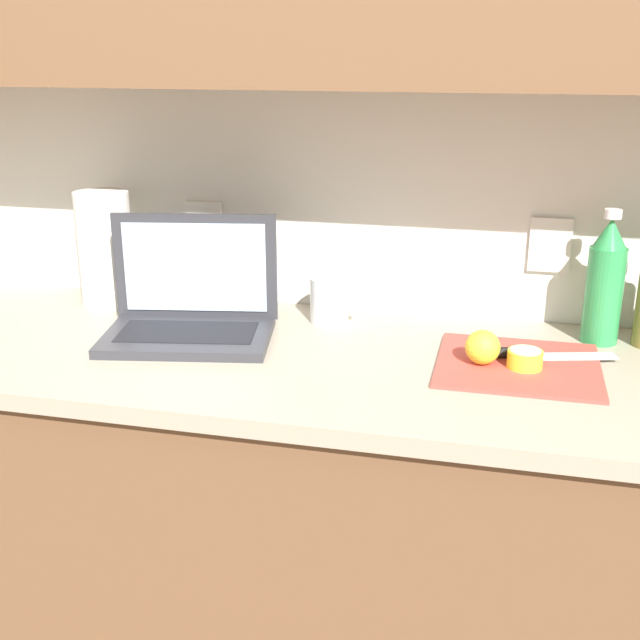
% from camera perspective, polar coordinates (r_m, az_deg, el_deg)
% --- Properties ---
extents(wall_back, '(5.20, 0.38, 2.60)m').
position_cam_1_polar(wall_back, '(1.80, -3.79, 20.81)').
color(wall_back, white).
rests_on(wall_back, ground_plane).
extents(counter_unit, '(2.07, 0.64, 0.90)m').
position_cam_1_polar(counter_unit, '(1.88, -5.91, -14.51)').
color(counter_unit, brown).
rests_on(counter_unit, ground_plane).
extents(laptop, '(0.39, 0.30, 0.25)m').
position_cam_1_polar(laptop, '(1.75, -9.17, 0.87)').
color(laptop, '#333338').
rests_on(laptop, counter_unit).
extents(cutting_board, '(0.31, 0.29, 0.01)m').
position_cam_1_polar(cutting_board, '(1.61, 13.91, -3.15)').
color(cutting_board, '#D1473D').
rests_on(cutting_board, counter_unit).
extents(knife, '(0.28, 0.10, 0.02)m').
position_cam_1_polar(knife, '(1.64, 14.14, -2.32)').
color(knife, silver).
rests_on(knife, cutting_board).
extents(lemon_half_cut, '(0.07, 0.07, 0.04)m').
position_cam_1_polar(lemon_half_cut, '(1.59, 14.37, -2.68)').
color(lemon_half_cut, yellow).
rests_on(lemon_half_cut, cutting_board).
extents(lemon_whole_beside, '(0.07, 0.07, 0.07)m').
position_cam_1_polar(lemon_whole_beside, '(1.58, 11.49, -1.91)').
color(lemon_whole_beside, yellow).
rests_on(lemon_whole_beside, cutting_board).
extents(bottle_green_soda, '(0.08, 0.08, 0.28)m').
position_cam_1_polar(bottle_green_soda, '(1.76, 19.60, 2.53)').
color(bottle_green_soda, '#2D934C').
rests_on(bottle_green_soda, counter_unit).
extents(measuring_cup, '(0.11, 0.09, 0.10)m').
position_cam_1_polar(measuring_cup, '(1.81, 0.69, 1.46)').
color(measuring_cup, silver).
rests_on(measuring_cup, counter_unit).
extents(paper_towel_roll, '(0.13, 0.13, 0.27)m').
position_cam_1_polar(paper_towel_roll, '(1.98, -15.03, 4.91)').
color(paper_towel_roll, white).
rests_on(paper_towel_roll, counter_unit).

